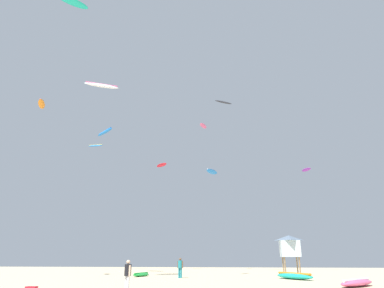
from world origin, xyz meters
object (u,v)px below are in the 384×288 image
at_px(kite_aloft_0, 203,126).
at_px(kite_aloft_6, 105,132).
at_px(kite_aloft_1, 162,165).
at_px(kite_grounded_far, 141,275).
at_px(kite_aloft_9, 96,146).
at_px(person_midground, 180,266).
at_px(kite_aloft_7, 72,2).
at_px(kite_grounded_mid, 294,276).
at_px(kite_aloft_4, 212,172).
at_px(kite_aloft_5, 223,102).
at_px(lifeguard_tower, 290,246).
at_px(kite_aloft_8, 306,170).
at_px(person_foreground, 128,273).
at_px(kite_grounded_near, 357,283).
at_px(kite_aloft_2, 42,104).
at_px(kite_aloft_3, 102,86).

distance_m(kite_aloft_0, kite_aloft_6, 17.91).
bearing_deg(kite_aloft_1, kite_aloft_6, -111.62).
height_order(kite_grounded_far, kite_aloft_9, kite_aloft_9).
distance_m(person_midground, kite_aloft_7, 29.47).
xyz_separation_m(kite_aloft_1, kite_aloft_6, (-5.20, -13.11, 1.31)).
height_order(kite_grounded_far, kite_aloft_1, kite_aloft_1).
bearing_deg(person_midground, kite_aloft_1, 36.88).
bearing_deg(kite_aloft_9, kite_grounded_mid, -33.12).
height_order(kite_aloft_4, kite_aloft_5, kite_aloft_5).
bearing_deg(lifeguard_tower, kite_aloft_7, -151.34).
xyz_separation_m(kite_aloft_5, kite_aloft_7, (-15.27, -20.68, 2.77)).
xyz_separation_m(kite_aloft_1, kite_aloft_5, (11.02, -6.51, 8.07)).
distance_m(kite_grounded_far, kite_aloft_1, 25.01).
relative_size(kite_grounded_far, kite_aloft_8, 1.52).
relative_size(kite_aloft_6, kite_aloft_9, 1.35).
relative_size(kite_grounded_far, lifeguard_tower, 0.79).
xyz_separation_m(person_foreground, kite_aloft_0, (1.39, 33.45, 22.20)).
distance_m(kite_grounded_mid, kite_aloft_1, 32.19).
xyz_separation_m(kite_grounded_mid, kite_aloft_8, (6.74, 21.52, 14.96)).
bearing_deg(kite_aloft_8, kite_aloft_5, -153.62).
bearing_deg(kite_aloft_4, kite_grounded_mid, -34.82).
relative_size(kite_aloft_4, kite_aloft_9, 0.91).
xyz_separation_m(kite_aloft_5, kite_aloft_8, (12.75, 6.33, -9.69)).
xyz_separation_m(kite_grounded_mid, kite_aloft_7, (-21.29, -5.48, 27.42)).
distance_m(kite_aloft_1, kite_aloft_4, 19.96).
height_order(kite_grounded_near, kite_aloft_6, kite_aloft_6).
bearing_deg(kite_grounded_near, kite_aloft_2, 167.82).
relative_size(kite_aloft_3, kite_aloft_9, 1.40).
distance_m(kite_grounded_near, kite_aloft_1, 39.19).
xyz_separation_m(kite_grounded_near, kite_grounded_mid, (-2.75, 7.75, 0.03)).
relative_size(person_foreground, kite_aloft_1, 0.61).
height_order(kite_aloft_3, kite_aloft_7, kite_aloft_7).
height_order(kite_aloft_5, kite_aloft_7, kite_aloft_7).
height_order(person_foreground, lifeguard_tower, lifeguard_tower).
bearing_deg(kite_aloft_3, kite_grounded_near, -13.71).
xyz_separation_m(kite_aloft_4, kite_aloft_7, (-13.89, -10.63, 16.43)).
bearing_deg(person_foreground, kite_aloft_1, 54.78).
relative_size(kite_aloft_1, kite_aloft_9, 1.05).
xyz_separation_m(kite_grounded_mid, kite_aloft_5, (-6.02, 15.20, 24.65)).
bearing_deg(kite_aloft_7, kite_grounded_far, 52.94).
bearing_deg(kite_aloft_8, kite_aloft_3, -136.11).
relative_size(lifeguard_tower, kite_aloft_3, 1.15).
height_order(kite_grounded_far, kite_aloft_6, kite_aloft_6).
distance_m(kite_grounded_far, kite_aloft_8, 31.98).
xyz_separation_m(kite_grounded_far, kite_aloft_5, (8.71, 11.99, 24.74)).
height_order(kite_aloft_0, kite_aloft_4, kite_aloft_0).
xyz_separation_m(kite_grounded_far, kite_aloft_1, (-2.31, 18.50, 16.67)).
height_order(person_midground, kite_grounded_far, person_midground).
bearing_deg(kite_grounded_far, kite_aloft_2, -155.58).
bearing_deg(kite_aloft_1, lifeguard_tower, -40.24).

